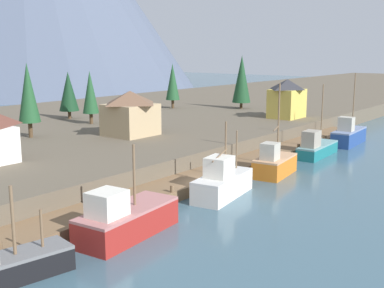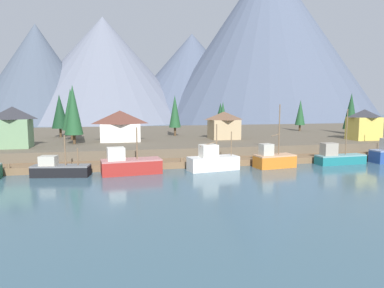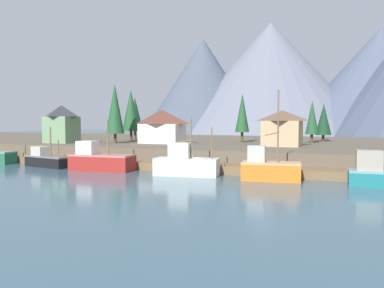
% 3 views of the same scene
% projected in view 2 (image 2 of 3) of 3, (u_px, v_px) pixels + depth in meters
% --- Properties ---
extents(ground_plane, '(400.00, 400.00, 1.00)m').
position_uv_depth(ground_plane, '(183.00, 153.00, 72.40)').
color(ground_plane, '#3D5B6B').
extents(dock, '(80.00, 4.00, 1.60)m').
position_uv_depth(dock, '(204.00, 162.00, 54.80)').
color(dock, brown).
rests_on(dock, ground_plane).
extents(shoreline_bank, '(400.00, 56.00, 2.50)m').
position_uv_depth(shoreline_bank, '(174.00, 138.00, 83.84)').
color(shoreline_bank, brown).
rests_on(shoreline_bank, ground_plane).
extents(mountain_west_peak, '(61.76, 61.76, 47.76)m').
position_uv_depth(mountain_west_peak, '(37.00, 74.00, 169.21)').
color(mountain_west_peak, '#475160').
rests_on(mountain_west_peak, ground_plane).
extents(mountain_central_peak, '(97.88, 97.88, 55.17)m').
position_uv_depth(mountain_central_peak, '(104.00, 69.00, 185.88)').
color(mountain_central_peak, slate).
rests_on(mountain_central_peak, ground_plane).
extents(mountain_east_peak, '(86.51, 86.51, 48.76)m').
position_uv_depth(mountain_east_peak, '(192.00, 77.00, 198.98)').
color(mountain_east_peak, '#4C566B').
rests_on(mountain_east_peak, ground_plane).
extents(mountain_far_ridge, '(117.44, 117.44, 86.82)m').
position_uv_depth(mountain_far_ridge, '(267.00, 40.00, 185.70)').
color(mountain_far_ridge, '#4C566B').
rests_on(mountain_far_ridge, ground_plane).
extents(fishing_boat_black, '(7.83, 3.55, 5.57)m').
position_uv_depth(fishing_boat_black, '(59.00, 169.00, 46.57)').
color(fishing_boat_black, black).
rests_on(fishing_boat_black, ground_plane).
extents(fishing_boat_red, '(8.48, 4.00, 6.48)m').
position_uv_depth(fishing_boat_red, '(129.00, 165.00, 48.16)').
color(fishing_boat_red, maroon).
rests_on(fishing_boat_red, ground_plane).
extents(fishing_boat_white, '(7.78, 3.87, 6.78)m').
position_uv_depth(fishing_boat_white, '(212.00, 161.00, 50.75)').
color(fishing_boat_white, silver).
rests_on(fishing_boat_white, ground_plane).
extents(fishing_boat_orange, '(6.44, 3.62, 9.64)m').
position_uv_depth(fishing_boat_orange, '(274.00, 159.00, 52.92)').
color(fishing_boat_orange, '#CC6B1E').
rests_on(fishing_boat_orange, ground_plane).
extents(fishing_boat_teal, '(8.30, 2.79, 8.88)m').
position_uv_depth(fishing_boat_teal, '(338.00, 157.00, 55.77)').
color(fishing_boat_teal, '#196B70').
rests_on(fishing_boat_teal, ground_plane).
extents(house_tan, '(5.89, 5.58, 5.57)m').
position_uv_depth(house_tan, '(224.00, 125.00, 70.77)').
color(house_tan, tan).
rests_on(house_tan, shoreline_bank).
extents(house_yellow, '(5.72, 4.43, 6.08)m').
position_uv_depth(house_yellow, '(364.00, 124.00, 68.86)').
color(house_yellow, gold).
rests_on(house_yellow, shoreline_bank).
extents(house_white, '(7.70, 4.58, 5.89)m').
position_uv_depth(house_white, '(120.00, 126.00, 65.86)').
color(house_white, silver).
rests_on(house_white, shoreline_bank).
extents(house_green, '(5.51, 4.24, 6.76)m').
position_uv_depth(house_green, '(13.00, 127.00, 56.41)').
color(house_green, '#6B8E66').
rests_on(house_green, shoreline_bank).
extents(conifer_near_left, '(3.34, 3.34, 9.65)m').
position_uv_depth(conifer_near_left, '(351.00, 111.00, 81.96)').
color(conifer_near_left, '#4C3823').
rests_on(conifer_near_left, shoreline_bank).
extents(conifer_near_right, '(2.61, 2.61, 9.07)m').
position_uv_depth(conifer_near_right, '(175.00, 111.00, 76.79)').
color(conifer_near_right, '#4C3823').
rests_on(conifer_near_right, shoreline_bank).
extents(conifer_mid_left, '(2.55, 2.55, 8.14)m').
position_uv_depth(conifer_mid_left, '(300.00, 112.00, 90.38)').
color(conifer_mid_left, '#4C3823').
rests_on(conifer_mid_left, shoreline_bank).
extents(conifer_mid_right, '(3.57, 3.57, 10.17)m').
position_uv_depth(conifer_mid_right, '(71.00, 109.00, 68.21)').
color(conifer_mid_right, '#4C3823').
rests_on(conifer_mid_right, shoreline_bank).
extents(conifer_back_left, '(3.03, 3.03, 7.28)m').
position_uv_depth(conifer_back_left, '(220.00, 115.00, 89.50)').
color(conifer_back_left, '#4C3823').
rests_on(conifer_back_left, shoreline_bank).
extents(conifer_back_right, '(2.32, 2.32, 7.61)m').
position_uv_depth(conifer_back_right, '(223.00, 115.00, 82.42)').
color(conifer_back_right, '#4C3823').
rests_on(conifer_back_right, shoreline_bank).
extents(conifer_centre, '(3.45, 3.45, 9.12)m').
position_uv_depth(conifer_centre, '(60.00, 112.00, 73.93)').
color(conifer_centre, '#4C3823').
rests_on(conifer_centre, shoreline_bank).
extents(conifer_far_left, '(3.23, 3.23, 10.56)m').
position_uv_depth(conifer_far_left, '(73.00, 110.00, 61.42)').
color(conifer_far_left, '#4C3823').
rests_on(conifer_far_left, shoreline_bank).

